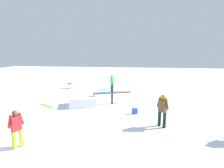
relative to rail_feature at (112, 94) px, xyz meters
name	(u,v)px	position (x,y,z in m)	size (l,w,h in m)	color
ground_plane	(112,104)	(0.00, 0.00, -0.72)	(60.00, 60.00, 0.00)	white
rail_feature	(112,94)	(0.00, 0.00, 0.00)	(2.67, 1.16, 0.85)	black
snow_kicker_ramp	(83,101)	(-1.99, -0.69, -0.41)	(1.80, 1.50, 0.64)	white
main_rider_on_rail	(112,84)	(0.00, 0.00, 0.72)	(1.51, 0.80, 1.26)	#1CB6CF
bystander_red	(16,127)	(-2.83, -6.36, 0.13)	(0.39, 0.59, 1.52)	yellow
bystander_brown	(162,109)	(3.01, -3.60, 0.20)	(0.57, 0.55, 1.65)	black
loose_snowboard_cyan	(104,90)	(-1.41, 4.56, -0.71)	(1.51, 0.28, 0.02)	#21BFC5
loose_snowboard_lime	(47,106)	(-4.36, -1.23, -0.71)	(1.51, 0.28, 0.02)	#8DCD36
loose_snowboard_white	(21,128)	(-3.88, -4.72, -0.71)	(1.32, 0.28, 0.02)	white
folding_chair	(70,84)	(-5.07, 4.82, -0.31)	(0.57, 0.57, 0.88)	#3F3F44
backpack_on_snow	(135,111)	(1.65, -1.92, -0.55)	(0.30, 0.22, 0.34)	blue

